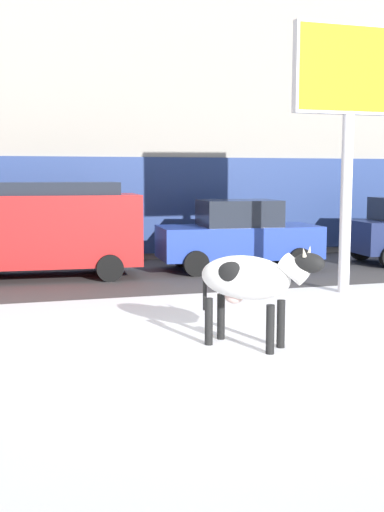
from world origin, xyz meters
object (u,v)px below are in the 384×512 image
Objects in this scene: cow_holstein at (248,279)px; billboard at (350,86)px; car_red_van at (45,227)px; car_blue_sedan at (239,235)px.

cow_holstein is 0.30× the size of billboard.
car_red_van reaches higher than car_blue_sedan.
billboard reaches higher than cow_holstein.
cow_holstein is at bearing -135.73° from billboard.
billboard is (3.62, 3.53, 3.31)m from cow_holstein.
car_blue_sedan is (-0.97, 3.77, -3.41)m from billboard.
cow_holstein is 0.39× the size of car_blue_sedan.
billboard is at bearing 44.27° from cow_holstein.
car_red_van is (-5.96, 3.87, -3.07)m from billboard.
cow_holstein is 7.77m from car_red_van.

